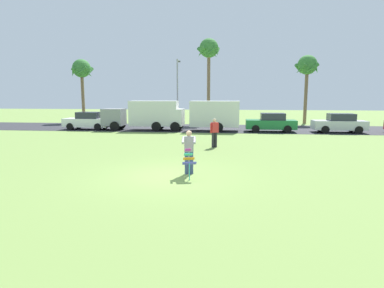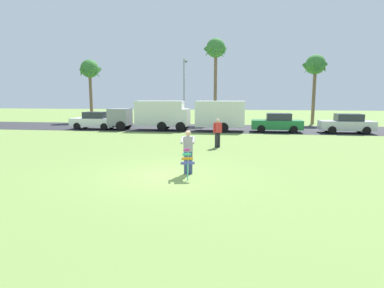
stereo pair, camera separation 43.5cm
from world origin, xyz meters
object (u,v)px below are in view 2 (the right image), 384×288
object	(u,v)px
palm_tree_right_near	(216,52)
parked_truck_white_box	(211,115)
person_kite_flyer	(188,150)
streetlight_pole	(184,87)
kite_held	(187,160)
parked_truck_grey_van	(151,114)
person_walker_near	(218,132)
parked_car_green	(277,123)
parked_car_silver	(347,124)
palm_tree_left_near	(90,71)
palm_tree_centre_far	(315,67)
parked_car_white	(95,121)

from	to	relation	value
palm_tree_right_near	parked_truck_white_box	bearing A→B (deg)	-87.87
person_kite_flyer	streetlight_pole	world-z (taller)	streetlight_pole
kite_held	parked_truck_grey_van	world-z (taller)	parked_truck_grey_van
kite_held	person_walker_near	size ratio (longest dim) A/B	0.64
parked_truck_grey_van	parked_car_green	distance (m)	11.07
parked_car_silver	streetlight_pole	xyz separation A→B (m)	(-14.86, 7.17, 3.22)
parked_car_silver	streetlight_pole	bearing A→B (deg)	154.24
parked_truck_white_box	palm_tree_left_near	size ratio (longest dim) A/B	0.92
parked_truck_white_box	parked_car_silver	distance (m)	11.27
person_kite_flyer	parked_truck_grey_van	size ratio (longest dim) A/B	0.26
person_kite_flyer	palm_tree_centre_far	world-z (taller)	palm_tree_centre_far
parked_car_white	palm_tree_left_near	size ratio (longest dim) A/B	0.58
palm_tree_right_near	streetlight_pole	xyz separation A→B (m)	(-3.30, -1.44, -3.86)
parked_car_green	person_walker_near	world-z (taller)	person_walker_near
streetlight_pole	kite_held	bearing A→B (deg)	-79.75
parked_car_green	palm_tree_right_near	world-z (taller)	palm_tree_right_near
parked_car_white	parked_truck_white_box	size ratio (longest dim) A/B	0.63
person_walker_near	parked_car_silver	bearing A→B (deg)	42.04
person_kite_flyer	person_walker_near	bearing A→B (deg)	84.48
parked_car_silver	parked_truck_grey_van	bearing A→B (deg)	-180.00
parked_truck_grey_van	person_walker_near	size ratio (longest dim) A/B	3.91
person_kite_flyer	palm_tree_left_near	size ratio (longest dim) A/B	0.24
parked_truck_grey_van	palm_tree_right_near	distance (m)	11.90
palm_tree_left_near	palm_tree_centre_far	xyz separation A→B (m)	(25.53, 0.66, 0.17)
person_kite_flyer	palm_tree_right_near	distance (m)	25.41
parked_truck_grey_van	kite_held	bearing A→B (deg)	-69.88
parked_car_white	person_walker_near	xyz separation A→B (m)	(12.03, -9.01, 0.16)
parked_car_green	palm_tree_centre_far	world-z (taller)	palm_tree_centre_far
parked_truck_grey_van	person_walker_near	world-z (taller)	parked_truck_grey_van
parked_truck_grey_van	parked_car_green	xyz separation A→B (m)	(11.05, 0.00, -0.64)
parked_car_white	person_kite_flyer	bearing A→B (deg)	-54.29
parked_car_white	palm_tree_left_near	bearing A→B (deg)	117.40
parked_car_white	parked_truck_grey_van	size ratio (longest dim) A/B	0.62
parked_car_silver	person_walker_near	world-z (taller)	person_walker_near
parked_car_silver	palm_tree_left_near	size ratio (longest dim) A/B	0.58
parked_truck_grey_van	palm_tree_left_near	distance (m)	13.59
palm_tree_centre_far	person_kite_flyer	bearing A→B (deg)	-111.58
person_kite_flyer	parked_truck_white_box	size ratio (longest dim) A/B	0.26
parked_car_white	streetlight_pole	xyz separation A→B (m)	(7.17, 7.17, 3.22)
parked_car_white	streetlight_pole	world-z (taller)	streetlight_pole
parked_car_white	palm_tree_centre_far	xyz separation A→B (m)	(21.20, 9.01, 5.34)
parked_car_silver	person_walker_near	size ratio (longest dim) A/B	2.43
person_kite_flyer	palm_tree_centre_far	bearing A→B (deg)	68.42
parked_car_white	parked_truck_white_box	bearing A→B (deg)	0.00
parked_truck_white_box	palm_tree_left_near	bearing A→B (deg)	151.08
parked_car_green	palm_tree_centre_far	size ratio (longest dim) A/B	0.57
palm_tree_left_near	palm_tree_right_near	distance (m)	14.92
parked_car_white	parked_truck_white_box	xyz separation A→B (m)	(10.78, 0.00, 0.64)
palm_tree_centre_far	parked_car_silver	bearing A→B (deg)	-84.71
palm_tree_centre_far	streetlight_pole	size ratio (longest dim) A/B	1.06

